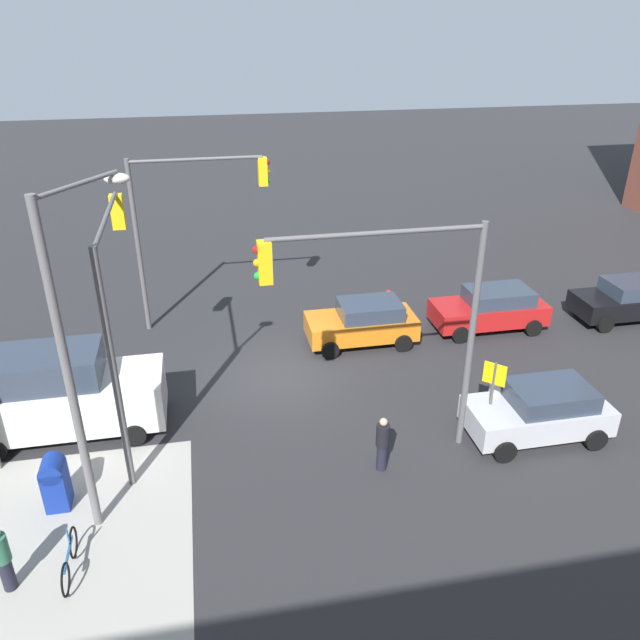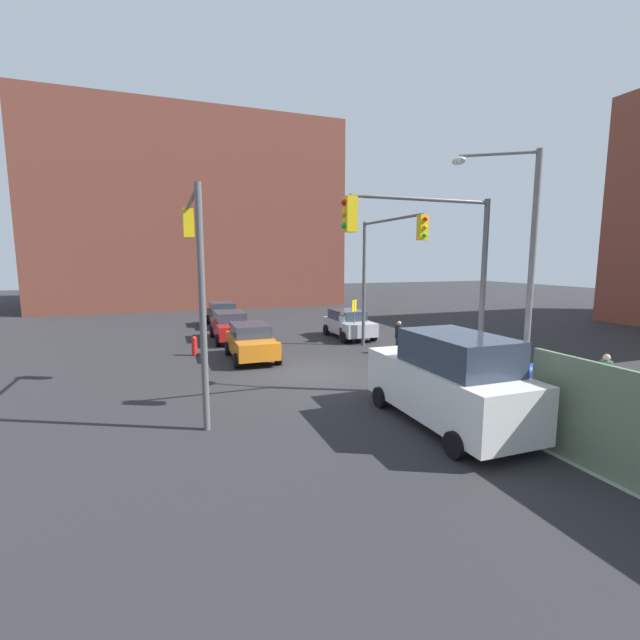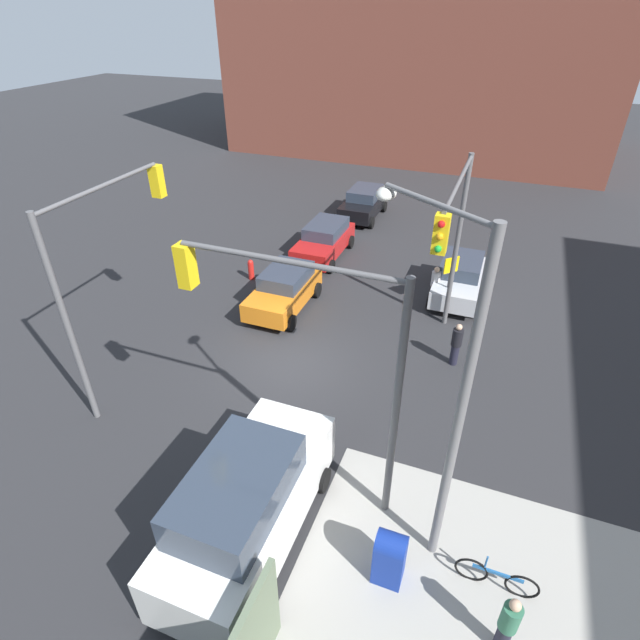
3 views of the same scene
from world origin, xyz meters
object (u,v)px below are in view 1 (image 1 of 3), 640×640
at_px(hatchback_red, 491,308).
at_px(bicycle_leaning_on_fence, 69,560).
at_px(street_lamp_corner, 76,344).
at_px(van_white_delivery, 62,393).
at_px(fire_hydrant, 388,300).
at_px(hatchback_black, 627,299).
at_px(sedan_silver, 540,411).
at_px(traffic_signal_nw_corner, 394,299).
at_px(sedan_orange, 363,322).
at_px(pedestrian_walking_north, 382,443).
at_px(traffic_signal_ne_corner, 114,291).
at_px(pedestrian_waiting, 494,398).
at_px(mailbox_blue, 55,481).
at_px(pedestrian_crossing, 2,558).
at_px(traffic_signal_se_corner, 188,210).

distance_m(hatchback_red, bicycle_leaning_on_fence, 16.74).
bearing_deg(street_lamp_corner, van_white_delivery, -68.41).
distance_m(fire_hydrant, hatchback_black, 9.35).
bearing_deg(van_white_delivery, sedan_silver, 167.89).
xyz_separation_m(sedan_silver, bicycle_leaning_on_fence, (12.40, 2.55, -0.50)).
bearing_deg(van_white_delivery, traffic_signal_nw_corner, 162.91).
bearing_deg(hatchback_red, sedan_orange, 2.29).
height_order(sedan_orange, bicycle_leaning_on_fence, sedan_orange).
bearing_deg(street_lamp_corner, hatchback_red, -150.81).
height_order(hatchback_black, pedestrian_walking_north, pedestrian_walking_north).
bearing_deg(hatchback_red, hatchback_black, 177.16).
relative_size(traffic_signal_ne_corner, pedestrian_waiting, 3.89).
bearing_deg(traffic_signal_ne_corner, mailbox_blue, 55.41).
height_order(traffic_signal_ne_corner, van_white_delivery, traffic_signal_ne_corner).
distance_m(mailbox_blue, pedestrian_crossing, 2.48).
bearing_deg(bicycle_leaning_on_fence, van_white_delivery, -80.97).
xyz_separation_m(mailbox_blue, hatchback_black, (-20.20, -6.71, 0.08)).
distance_m(traffic_signal_se_corner, sedan_orange, 7.52).
xyz_separation_m(fire_hydrant, van_white_delivery, (11.46, 6.00, 0.79)).
relative_size(hatchback_black, pedestrian_walking_north, 2.45).
bearing_deg(sedan_orange, traffic_signal_ne_corner, 28.93).
relative_size(hatchback_red, pedestrian_crossing, 2.56).
bearing_deg(street_lamp_corner, bicycle_leaning_on_fence, 70.52).
xyz_separation_m(sedan_silver, pedestrian_waiting, (1.00, -0.85, 0.03)).
xyz_separation_m(pedestrian_waiting, pedestrian_walking_north, (3.80, 1.40, -0.03)).
xyz_separation_m(traffic_signal_se_corner, van_white_delivery, (3.85, 6.30, -3.32)).
height_order(traffic_signal_nw_corner, street_lamp_corner, street_lamp_corner).
height_order(street_lamp_corner, fire_hydrant, street_lamp_corner).
relative_size(traffic_signal_ne_corner, sedan_orange, 1.64).
bearing_deg(pedestrian_crossing, traffic_signal_nw_corner, -44.50).
relative_size(street_lamp_corner, sedan_orange, 2.02).
bearing_deg(sedan_orange, traffic_signal_nw_corner, 81.10).
xyz_separation_m(hatchback_black, pedestrian_walking_north, (12.00, 6.91, -0.00)).
bearing_deg(sedan_silver, fire_hydrant, -78.51).
relative_size(traffic_signal_nw_corner, fire_hydrant, 6.91).
height_order(traffic_signal_ne_corner, street_lamp_corner, street_lamp_corner).
height_order(pedestrian_crossing, pedestrian_walking_north, pedestrian_crossing).
bearing_deg(bicycle_leaning_on_fence, traffic_signal_nw_corner, -161.21).
bearing_deg(hatchback_red, street_lamp_corner, 29.19).
height_order(sedan_silver, van_white_delivery, van_white_delivery).
xyz_separation_m(sedan_orange, van_white_delivery, (9.77, 3.58, 0.44)).
relative_size(traffic_signal_ne_corner, hatchback_red, 1.52).
xyz_separation_m(traffic_signal_ne_corner, hatchback_black, (-18.50, -4.24, -3.77)).
xyz_separation_m(traffic_signal_nw_corner, pedestrian_walking_north, (0.33, 0.70, -3.80)).
distance_m(traffic_signal_ne_corner, van_white_delivery, 3.93).
distance_m(hatchback_black, sedan_orange, 10.69).
bearing_deg(traffic_signal_se_corner, bicycle_leaning_on_fence, 75.67).
bearing_deg(van_white_delivery, pedestrian_crossing, 86.50).
bearing_deg(pedestrian_crossing, mailbox_blue, 13.84).
distance_m(sedan_orange, bicycle_leaning_on_fence, 12.66).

